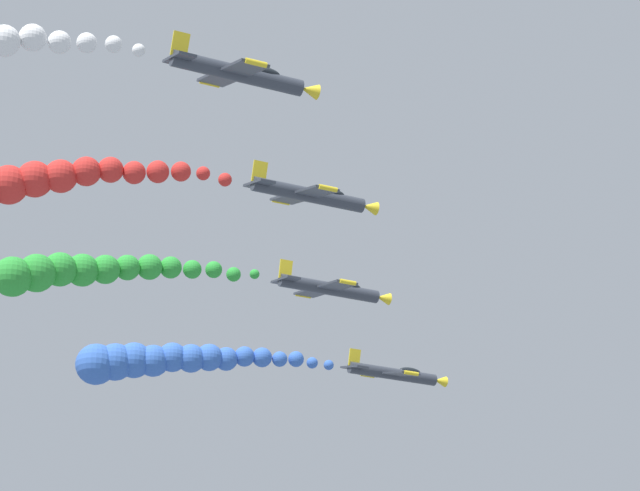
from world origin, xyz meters
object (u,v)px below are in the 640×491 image
(airplane_right_inner, at_px, (311,195))
(airplane_left_outer, at_px, (240,73))
(airplane_left_inner, at_px, (331,289))
(airplane_lead, at_px, (394,374))

(airplane_right_inner, relative_size, airplane_left_outer, 1.00)
(airplane_left_inner, distance_m, airplane_left_outer, 30.27)
(airplane_left_inner, height_order, airplane_left_outer, airplane_left_outer)
(airplane_lead, height_order, airplane_left_outer, airplane_left_outer)
(airplane_left_inner, xyz_separation_m, airplane_left_outer, (24.31, -17.81, 2.82))
(airplane_right_inner, bearing_deg, airplane_left_inner, 149.02)
(airplane_lead, height_order, airplane_left_inner, airplane_left_inner)
(airplane_left_inner, relative_size, airplane_left_outer, 1.00)
(airplane_right_inner, height_order, airplane_left_outer, airplane_left_outer)
(airplane_left_inner, relative_size, airplane_right_inner, 1.00)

